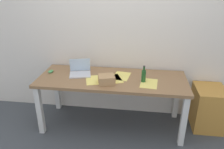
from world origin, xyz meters
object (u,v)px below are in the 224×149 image
Objects in this scene: laptop_left at (80,71)px; cardboard_box at (107,80)px; beer_bottle at (144,76)px; desk at (112,84)px; filing_cabinet at (207,108)px; computer_mouse at (51,71)px.

laptop_left is 1.66× the size of cardboard_box.
laptop_left is 0.89m from beer_bottle.
laptop_left is (-0.46, 0.06, 0.13)m from desk.
beer_bottle is at bearing -8.38° from laptop_left.
filing_cabinet is (1.39, 0.32, -0.50)m from cardboard_box.
laptop_left reaches higher than desk.
laptop_left is at bearing 171.97° from desk.
beer_bottle is at bearing 8.57° from computer_mouse.
cardboard_box is at bearing -30.49° from laptop_left.
beer_bottle is (0.42, -0.06, 0.18)m from desk.
cardboard_box is (-0.47, -0.11, -0.03)m from beer_bottle.
beer_bottle is 1.09× the size of cardboard_box.
beer_bottle reaches higher than cardboard_box.
laptop_left reaches higher than computer_mouse.
desk is 9.87× the size of cardboard_box.
computer_mouse is 0.49× the size of cardboard_box.
beer_bottle is 0.48m from cardboard_box.
computer_mouse is at bearing 163.68° from cardboard_box.
cardboard_box is 0.34× the size of filing_cabinet.
filing_cabinet is (1.81, 0.08, -0.49)m from laptop_left.
cardboard_box reaches higher than computer_mouse.
cardboard_box reaches higher than desk.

